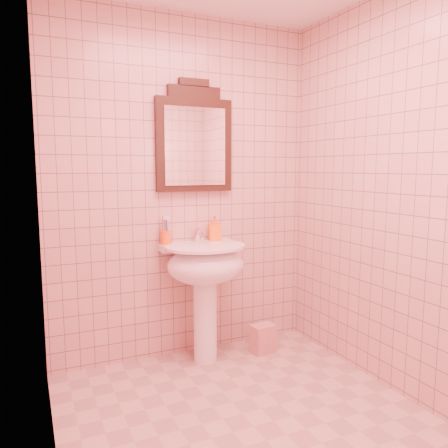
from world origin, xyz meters
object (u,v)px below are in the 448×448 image
pedestal_sink (205,273)px  mirror (194,140)px  soap_dispenser (215,228)px  toothbrush_cup (166,237)px  towel (263,339)px

pedestal_sink → mirror: mirror is taller
pedestal_sink → soap_dispenser: (0.14, 0.16, 0.30)m
toothbrush_cup → soap_dispenser: 0.38m
toothbrush_cup → towel: (0.70, -0.20, -0.81)m
toothbrush_cup → soap_dispenser: (0.38, -0.00, 0.04)m
soap_dispenser → mirror: bearing=177.3°
soap_dispenser → towel: 0.93m
mirror → toothbrush_cup: 0.74m
pedestal_sink → toothbrush_cup: 0.38m
towel → toothbrush_cup: bearing=163.8°
towel → pedestal_sink: bearing=174.9°
mirror → toothbrush_cup: bearing=-170.6°
pedestal_sink → towel: pedestal_sink is taller
pedestal_sink → soap_dispenser: soap_dispenser is taller
toothbrush_cup → towel: bearing=-16.2°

